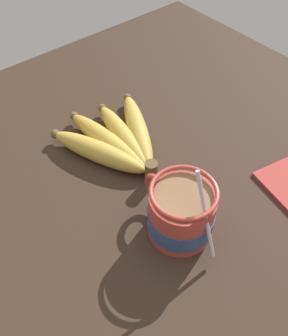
# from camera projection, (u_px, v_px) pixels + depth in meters

# --- Properties ---
(table) EXTENTS (0.96, 0.96, 0.04)m
(table) POSITION_uv_depth(u_px,v_px,m) (161.00, 212.00, 0.57)
(table) COLOR #332319
(table) RESTS_ON ground
(coffee_mug) EXTENTS (0.14, 0.09, 0.14)m
(coffee_mug) POSITION_uv_depth(u_px,v_px,m) (181.00, 213.00, 0.50)
(coffee_mug) COLOR #B23D33
(coffee_mug) RESTS_ON table
(banana_bunch) EXTENTS (0.21, 0.19, 0.04)m
(banana_bunch) POSITION_uv_depth(u_px,v_px,m) (116.00, 140.00, 0.63)
(banana_bunch) COLOR brown
(banana_bunch) RESTS_ON table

